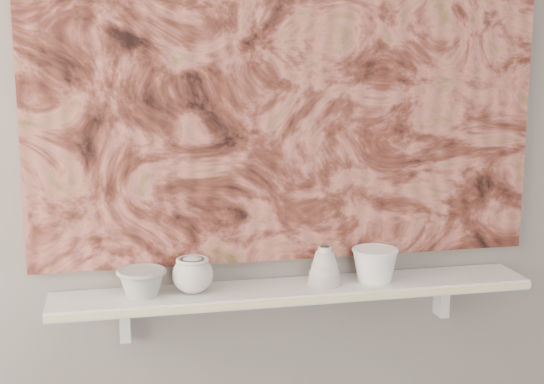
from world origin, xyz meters
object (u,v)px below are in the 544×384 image
object	(u,v)px
bowl_grey	(142,282)
bell_vessel	(325,265)
painting	(290,73)
bowl_white	(375,264)
cup_cream	(193,275)
shelf	(295,291)

from	to	relation	value
bowl_grey	bell_vessel	xyz separation A→B (m)	(0.53, 0.00, 0.02)
painting	bowl_white	xyz separation A→B (m)	(0.24, -0.08, -0.56)
painting	bowl_white	distance (m)	0.62
bowl_grey	bell_vessel	world-z (taller)	bell_vessel
cup_cream	bowl_white	world-z (taller)	cup_cream
bell_vessel	painting	bearing A→B (deg)	137.38
shelf	painting	size ratio (longest dim) A/B	0.93
shelf	bell_vessel	size ratio (longest dim) A/B	12.36
bowl_grey	bowl_white	bearing A→B (deg)	0.00
painting	bowl_grey	distance (m)	0.72
shelf	bowl_grey	world-z (taller)	bowl_grey
shelf	painting	world-z (taller)	painting
bowl_grey	shelf	bearing A→B (deg)	0.00
bell_vessel	bowl_white	xyz separation A→B (m)	(0.15, 0.00, -0.01)
shelf	bowl_grey	bearing A→B (deg)	180.00
bell_vessel	bowl_grey	bearing A→B (deg)	180.00
bowl_grey	bowl_white	world-z (taller)	bowl_white
bowl_grey	bell_vessel	distance (m)	0.53
painting	bowl_grey	world-z (taller)	painting
bowl_grey	painting	bearing A→B (deg)	10.37
shelf	bell_vessel	bearing A→B (deg)	0.00
cup_cream	bowl_white	size ratio (longest dim) A/B	0.83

